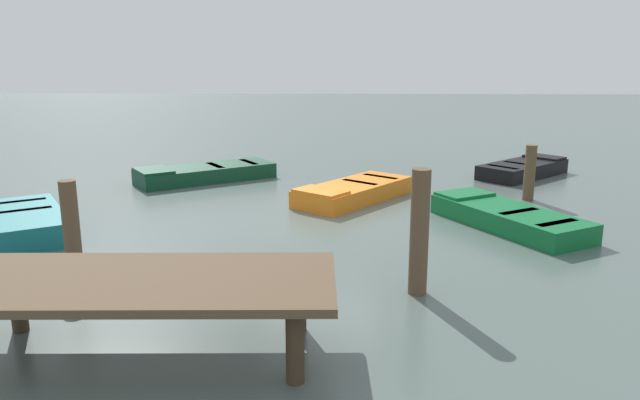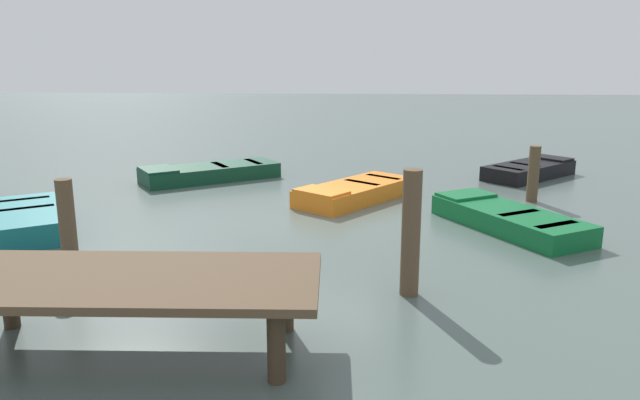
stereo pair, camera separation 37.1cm
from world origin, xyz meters
name	(u,v)px [view 2 (the right image)]	position (x,y,z in m)	size (l,w,h in m)	color
ground_plane	(320,216)	(0.00, 0.00, 0.00)	(80.00, 80.00, 0.00)	#4C5B56
dock_segment	(128,286)	(1.86, 6.32, 0.83)	(4.48, 1.96, 0.95)	brown
rowboat_teal	(28,219)	(5.72, 1.42, 0.22)	(2.80, 3.34, 0.46)	#14666B
rowboat_orange	(355,191)	(-0.75, -1.47, 0.22)	(2.98, 3.33, 0.46)	orange
rowboat_green	(508,218)	(-3.81, 0.78, 0.22)	(2.78, 3.58, 0.46)	#0F602D
rowboat_dark_green	(209,172)	(3.28, -3.65, 0.22)	(3.81, 3.13, 0.46)	#0C3823
rowboat_black	(529,170)	(-5.67, -4.52, 0.22)	(2.97, 2.88, 0.46)	black
mooring_piling_mid_right	(68,227)	(3.77, 3.76, 0.77)	(0.26, 0.26, 1.54)	brown
mooring_piling_far_right	(533,174)	(-4.94, -1.62, 0.66)	(0.26, 0.26, 1.32)	brown
mooring_piling_mid_left	(411,233)	(-1.55, 4.34, 0.93)	(0.27, 0.27, 1.86)	brown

